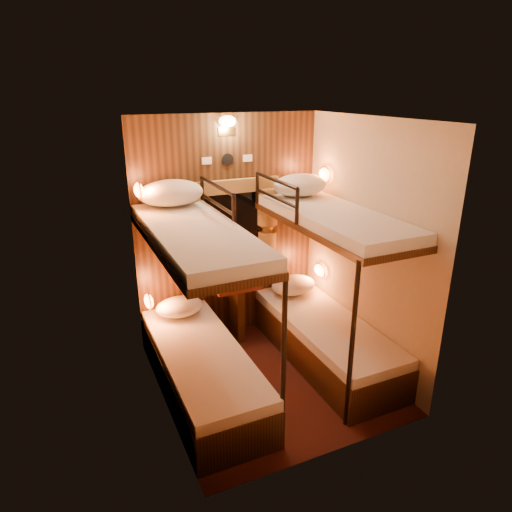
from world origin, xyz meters
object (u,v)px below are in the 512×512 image
bunk_right (326,310)px  bottle_right (233,273)px  table (236,303)px  bunk_left (201,338)px  bottle_left (228,278)px

bunk_right → bottle_right: bunk_right is taller
bunk_right → table: 1.02m
table → bunk_right: bearing=-50.3°
bunk_left → bunk_right: (1.30, 0.00, 0.00)m
bunk_right → bottle_right: 1.08m
bunk_right → bottle_left: bunk_right is taller
bunk_left → table: bunk_left is taller
bunk_left → table: bearing=50.3°
bunk_left → bottle_left: bunk_left is taller
bottle_left → bottle_right: bearing=43.7°
bunk_left → bunk_right: 1.30m
bunk_left → bottle_left: 0.95m
bunk_right → bottle_right: (-0.65, 0.84, 0.19)m
bottle_right → bunk_left: bearing=-127.3°
table → bottle_right: 0.34m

